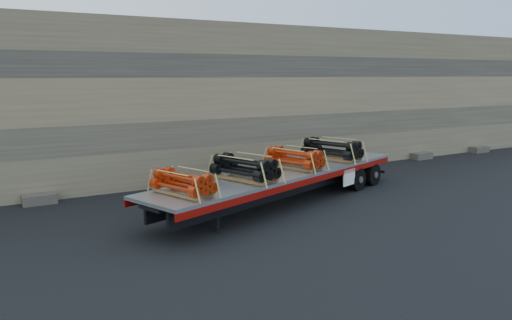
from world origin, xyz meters
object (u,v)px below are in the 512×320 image
Objects in this scene: bundle_midfront at (245,168)px; bundle_rear at (332,150)px; bundle_midrear at (295,159)px; bundle_front at (183,183)px; trailer at (283,187)px.

bundle_midfront is 0.96× the size of bundle_rear.
bundle_rear is at bearing 0.00° from bundle_midfront.
bundle_midrear is 2.61m from bundle_rear.
bundle_front is at bearing 180.00° from bundle_rear.
bundle_midfront reaches higher than bundle_front.
bundle_rear reaches higher than bundle_front.
bundle_rear reaches higher than trailer.
bundle_front is 8.13m from bundle_rear.
trailer is 3.47m from bundle_rear.
bundle_midrear reaches higher than trailer.
bundle_front reaches higher than trailer.
bundle_midfront is (2.57, 0.91, 0.05)m from bundle_front.
bundle_rear is (5.10, 1.80, 0.02)m from bundle_midfront.
bundle_midfront is at bearing -180.00° from bundle_rear.
bundle_midfront reaches higher than trailer.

